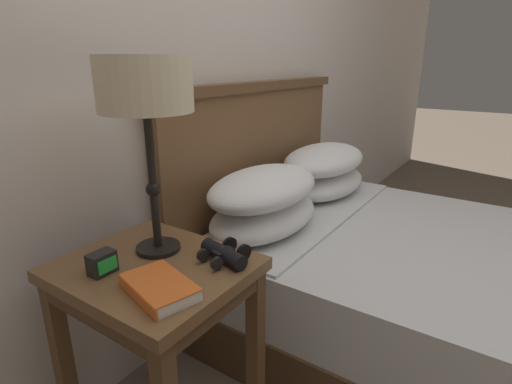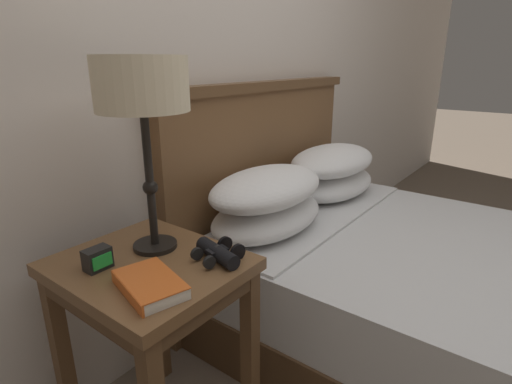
{
  "view_description": "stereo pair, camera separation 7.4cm",
  "coord_description": "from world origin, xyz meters",
  "px_view_note": "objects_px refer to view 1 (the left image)",
  "views": [
    {
      "loc": [
        -1.18,
        -0.25,
        1.19
      ],
      "look_at": [
        -0.08,
        0.49,
        0.75
      ],
      "focal_mm": 28.0,
      "sensor_mm": 36.0,
      "label": 1
    },
    {
      "loc": [
        -1.14,
        -0.31,
        1.19
      ],
      "look_at": [
        -0.08,
        0.49,
        0.75
      ],
      "focal_mm": 28.0,
      "sensor_mm": 36.0,
      "label": 2
    }
  ],
  "objects_px": {
    "table_lamp": "(145,92)",
    "book_on_nightstand": "(159,288)",
    "nightstand": "(156,296)",
    "binoculars_pair": "(224,254)",
    "alarm_clock": "(102,263)",
    "bed": "(415,278)"
  },
  "relations": [
    {
      "from": "bed",
      "to": "binoculars_pair",
      "type": "bearing_deg",
      "value": 157.01
    },
    {
      "from": "table_lamp",
      "to": "binoculars_pair",
      "type": "bearing_deg",
      "value": -74.91
    },
    {
      "from": "binoculars_pair",
      "to": "bed",
      "type": "bearing_deg",
      "value": -22.99
    },
    {
      "from": "binoculars_pair",
      "to": "alarm_clock",
      "type": "distance_m",
      "value": 0.32
    },
    {
      "from": "book_on_nightstand",
      "to": "table_lamp",
      "type": "bearing_deg",
      "value": 47.5
    },
    {
      "from": "bed",
      "to": "table_lamp",
      "type": "bearing_deg",
      "value": 147.95
    },
    {
      "from": "nightstand",
      "to": "table_lamp",
      "type": "height_order",
      "value": "table_lamp"
    },
    {
      "from": "nightstand",
      "to": "book_on_nightstand",
      "type": "height_order",
      "value": "book_on_nightstand"
    },
    {
      "from": "bed",
      "to": "table_lamp",
      "type": "relative_size",
      "value": 3.47
    },
    {
      "from": "binoculars_pair",
      "to": "book_on_nightstand",
      "type": "bearing_deg",
      "value": 173.0
    },
    {
      "from": "nightstand",
      "to": "alarm_clock",
      "type": "xyz_separation_m",
      "value": [
        -0.11,
        0.07,
        0.14
      ]
    },
    {
      "from": "binoculars_pair",
      "to": "alarm_clock",
      "type": "xyz_separation_m",
      "value": [
        -0.23,
        0.22,
        0.01
      ]
    },
    {
      "from": "table_lamp",
      "to": "nightstand",
      "type": "bearing_deg",
      "value": -142.27
    },
    {
      "from": "nightstand",
      "to": "alarm_clock",
      "type": "distance_m",
      "value": 0.19
    },
    {
      "from": "binoculars_pair",
      "to": "nightstand",
      "type": "bearing_deg",
      "value": 128.93
    },
    {
      "from": "bed",
      "to": "book_on_nightstand",
      "type": "relative_size",
      "value": 8.65
    },
    {
      "from": "table_lamp",
      "to": "book_on_nightstand",
      "type": "distance_m",
      "value": 0.51
    },
    {
      "from": "nightstand",
      "to": "bed",
      "type": "height_order",
      "value": "bed"
    },
    {
      "from": "bed",
      "to": "alarm_clock",
      "type": "height_order",
      "value": "bed"
    },
    {
      "from": "nightstand",
      "to": "book_on_nightstand",
      "type": "relative_size",
      "value": 2.94
    },
    {
      "from": "table_lamp",
      "to": "alarm_clock",
      "type": "distance_m",
      "value": 0.47
    },
    {
      "from": "book_on_nightstand",
      "to": "binoculars_pair",
      "type": "relative_size",
      "value": 1.34
    }
  ]
}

